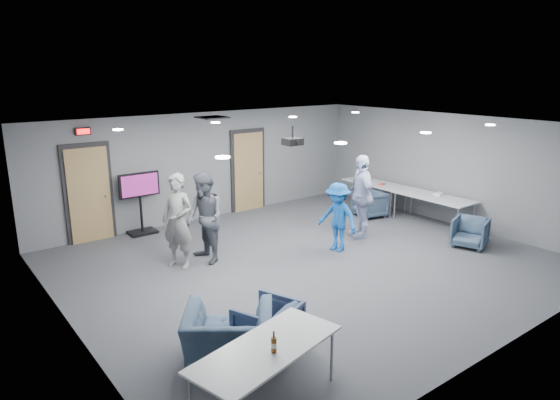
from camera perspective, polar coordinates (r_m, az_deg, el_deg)
floor at (r=10.03m, az=3.38°, el=-7.12°), size 9.00×9.00×0.00m
ceiling at (r=9.36m, az=3.64°, el=8.40°), size 9.00×9.00×0.00m
wall_back at (r=12.83m, az=-8.27°, el=3.90°), size 9.00×0.02×2.70m
wall_front at (r=7.22m, az=24.84°, el=-5.95°), size 9.00×0.02×2.70m
wall_left at (r=7.59m, az=-23.28°, el=-4.79°), size 0.02×8.00×2.70m
wall_right at (r=12.94m, az=18.80°, el=3.36°), size 0.02×8.00×2.70m
door_left at (r=11.72m, az=-20.99°, el=0.62°), size 1.06×0.17×2.24m
door_right at (r=13.45m, az=-3.67°, el=3.31°), size 1.06×0.17×2.24m
exit_sign at (r=11.46m, az=-21.60°, el=7.31°), size 0.32×0.08×0.16m
hvac_diffuser at (r=11.36m, az=-7.74°, el=9.34°), size 0.60×0.60×0.03m
downlights at (r=9.37m, az=3.63°, el=8.31°), size 6.18×3.78×0.02m
person_a at (r=9.72m, az=-11.60°, el=-2.37°), size 0.70×0.80×1.84m
person_b at (r=9.87m, az=-8.60°, el=-2.06°), size 0.72×0.90×1.81m
person_c at (r=11.42m, az=9.24°, el=0.45°), size 0.87×1.20×1.89m
person_d at (r=10.49m, az=6.60°, el=-1.96°), size 0.69×1.02×1.46m
chair_right_a at (r=13.14m, az=10.19°, el=-0.48°), size 0.87×0.85×0.66m
chair_right_c at (r=11.52m, az=20.90°, el=-3.49°), size 0.89×0.87×0.64m
chair_front_a at (r=6.97m, az=-1.42°, el=-14.28°), size 0.98×0.99×0.70m
chair_front_b at (r=6.75m, az=-5.88°, el=-15.24°), size 1.49×1.46×0.73m
table_right_a at (r=13.85m, az=10.79°, el=1.78°), size 0.76×1.81×0.73m
table_right_b at (r=12.70m, az=17.15°, el=0.23°), size 0.82×1.97×0.73m
table_front_left at (r=5.81m, az=-1.54°, el=-16.84°), size 2.00×1.18×0.73m
bottle_front at (r=5.66m, az=-0.70°, el=-16.19°), size 0.07×0.07×0.25m
bottle_right at (r=14.00m, az=9.41°, el=2.58°), size 0.07×0.07×0.26m
snack_box at (r=13.61m, az=11.58°, el=1.79°), size 0.18×0.14×0.04m
wrapper at (r=12.85m, az=17.67°, el=0.67°), size 0.27×0.21×0.06m
tv_stand at (r=11.91m, az=-15.67°, el=0.05°), size 0.95×0.45×1.45m
projector at (r=9.50m, az=1.47°, el=6.72°), size 0.33×0.32×0.36m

